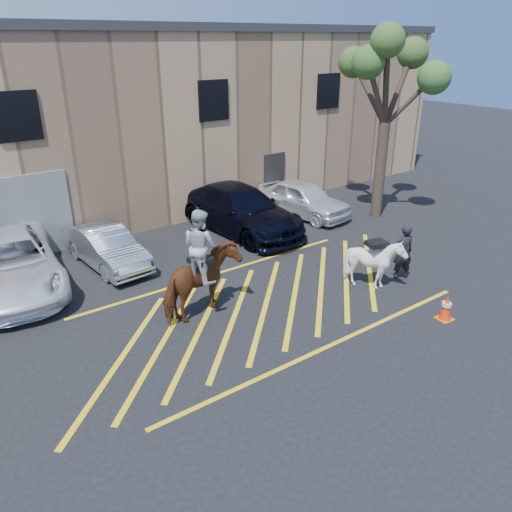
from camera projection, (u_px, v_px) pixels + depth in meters
ground at (259, 301)px, 14.04m from camera, size 90.00×90.00×0.00m
car_white_pickup at (9, 263)px, 14.45m from camera, size 3.25×5.96×1.58m
car_silver_sedan at (107, 247)px, 15.98m from camera, size 1.65×3.93×1.26m
car_blue_suv at (241, 210)px, 18.83m from camera, size 2.70×5.89×1.67m
car_white_suv at (303, 199)px, 20.51m from camera, size 2.25×4.39×1.43m
handler at (403, 252)px, 15.05m from camera, size 0.74×0.63×1.74m
warehouse at (93, 117)px, 21.41m from camera, size 32.42×10.20×7.30m
hatching_zone at (266, 305)px, 13.81m from camera, size 12.60×5.12×0.01m
mounted_bay at (201, 274)px, 12.87m from camera, size 2.42×1.56×2.95m
saddled_white at (375, 263)px, 14.51m from camera, size 1.53×1.64×1.56m
traffic_cone at (446, 307)px, 12.98m from camera, size 0.42×0.42×0.73m
tree at (390, 70)px, 18.42m from camera, size 3.99×4.37×7.31m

